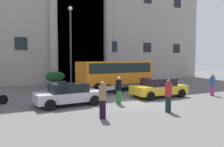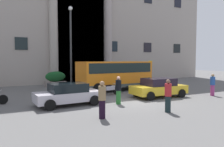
{
  "view_description": "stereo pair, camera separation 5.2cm",
  "coord_description": "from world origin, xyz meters",
  "px_view_note": "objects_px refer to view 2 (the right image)",
  "views": [
    {
      "loc": [
        -7.64,
        -11.9,
        2.78
      ],
      "look_at": [
        0.65,
        4.0,
        1.65
      ],
      "focal_mm": 35.08,
      "sensor_mm": 36.0,
      "label": 1
    },
    {
      "loc": [
        -7.59,
        -11.92,
        2.78
      ],
      "look_at": [
        0.65,
        4.0,
        1.65
      ],
      "focal_mm": 35.08,
      "sensor_mm": 36.0,
      "label": 2
    }
  ],
  "objects_px": {
    "pedestrian_woman_with_bag": "(168,96)",
    "scooter_by_planter": "(109,90)",
    "orange_minibus": "(115,73)",
    "hedge_planter_west": "(111,78)",
    "pedestrian_man_crossing": "(102,100)",
    "bus_stop_sign": "(150,70)",
    "parked_hatchback_near": "(159,87)",
    "pedestrian_woman_dark_dress": "(118,90)",
    "lamppost_plaza_centre": "(71,41)",
    "hedge_planter_far_east": "(55,79)",
    "pedestrian_child_trailing": "(213,85)",
    "parked_compact_extra": "(68,94)"
  },
  "relations": [
    {
      "from": "pedestrian_woman_with_bag",
      "to": "lamppost_plaza_centre",
      "type": "bearing_deg",
      "value": 174.52
    },
    {
      "from": "pedestrian_child_trailing",
      "to": "hedge_planter_west",
      "type": "bearing_deg",
      "value": 74.95
    },
    {
      "from": "hedge_planter_far_east",
      "to": "parked_compact_extra",
      "type": "bearing_deg",
      "value": -98.53
    },
    {
      "from": "pedestrian_woman_with_bag",
      "to": "pedestrian_man_crossing",
      "type": "distance_m",
      "value": 3.65
    },
    {
      "from": "parked_hatchback_near",
      "to": "pedestrian_child_trailing",
      "type": "bearing_deg",
      "value": -17.15
    },
    {
      "from": "hedge_planter_west",
      "to": "pedestrian_man_crossing",
      "type": "height_order",
      "value": "pedestrian_man_crossing"
    },
    {
      "from": "bus_stop_sign",
      "to": "hedge_planter_far_east",
      "type": "bearing_deg",
      "value": 159.94
    },
    {
      "from": "scooter_by_planter",
      "to": "pedestrian_child_trailing",
      "type": "bearing_deg",
      "value": -42.85
    },
    {
      "from": "orange_minibus",
      "to": "pedestrian_child_trailing",
      "type": "distance_m",
      "value": 8.11
    },
    {
      "from": "scooter_by_planter",
      "to": "lamppost_plaza_centre",
      "type": "distance_m",
      "value": 7.04
    },
    {
      "from": "hedge_planter_far_east",
      "to": "scooter_by_planter",
      "type": "xyz_separation_m",
      "value": [
        2.41,
        -7.63,
        -0.3
      ]
    },
    {
      "from": "hedge_planter_far_east",
      "to": "parked_hatchback_near",
      "type": "xyz_separation_m",
      "value": [
        5.34,
        -9.96,
        -0.04
      ]
    },
    {
      "from": "bus_stop_sign",
      "to": "pedestrian_woman_with_bag",
      "type": "height_order",
      "value": "bus_stop_sign"
    },
    {
      "from": "bus_stop_sign",
      "to": "parked_hatchback_near",
      "type": "height_order",
      "value": "bus_stop_sign"
    },
    {
      "from": "hedge_planter_far_east",
      "to": "pedestrian_woman_with_bag",
      "type": "height_order",
      "value": "pedestrian_woman_with_bag"
    },
    {
      "from": "parked_hatchback_near",
      "to": "scooter_by_planter",
      "type": "xyz_separation_m",
      "value": [
        -2.93,
        2.34,
        -0.27
      ]
    },
    {
      "from": "orange_minibus",
      "to": "hedge_planter_far_east",
      "type": "height_order",
      "value": "orange_minibus"
    },
    {
      "from": "parked_hatchback_near",
      "to": "lamppost_plaza_centre",
      "type": "relative_size",
      "value": 0.53
    },
    {
      "from": "pedestrian_man_crossing",
      "to": "orange_minibus",
      "type": "bearing_deg",
      "value": -132.62
    },
    {
      "from": "bus_stop_sign",
      "to": "pedestrian_child_trailing",
      "type": "distance_m",
      "value": 7.95
    },
    {
      "from": "orange_minibus",
      "to": "parked_hatchback_near",
      "type": "xyz_separation_m",
      "value": [
        1.18,
        -4.68,
        -0.85
      ]
    },
    {
      "from": "orange_minibus",
      "to": "parked_hatchback_near",
      "type": "relative_size",
      "value": 1.64
    },
    {
      "from": "parked_hatchback_near",
      "to": "orange_minibus",
      "type": "bearing_deg",
      "value": 106.12
    },
    {
      "from": "orange_minibus",
      "to": "pedestrian_man_crossing",
      "type": "distance_m",
      "value": 9.6
    },
    {
      "from": "pedestrian_woman_with_bag",
      "to": "scooter_by_planter",
      "type": "bearing_deg",
      "value": 169.37
    },
    {
      "from": "orange_minibus",
      "to": "pedestrian_woman_with_bag",
      "type": "height_order",
      "value": "orange_minibus"
    },
    {
      "from": "bus_stop_sign",
      "to": "hedge_planter_far_east",
      "type": "distance_m",
      "value": 10.16
    },
    {
      "from": "parked_compact_extra",
      "to": "scooter_by_planter",
      "type": "xyz_separation_m",
      "value": [
        3.87,
        2.08,
        -0.24
      ]
    },
    {
      "from": "bus_stop_sign",
      "to": "pedestrian_man_crossing",
      "type": "relative_size",
      "value": 1.5
    },
    {
      "from": "bus_stop_sign",
      "to": "pedestrian_man_crossing",
      "type": "distance_m",
      "value": 14.41
    },
    {
      "from": "pedestrian_woman_dark_dress",
      "to": "pedestrian_man_crossing",
      "type": "xyz_separation_m",
      "value": [
        -2.31,
        -2.58,
        0.02
      ]
    },
    {
      "from": "scooter_by_planter",
      "to": "pedestrian_man_crossing",
      "type": "height_order",
      "value": "pedestrian_man_crossing"
    },
    {
      "from": "pedestrian_man_crossing",
      "to": "hedge_planter_west",
      "type": "bearing_deg",
      "value": -129.41
    },
    {
      "from": "bus_stop_sign",
      "to": "parked_hatchback_near",
      "type": "distance_m",
      "value": 7.77
    },
    {
      "from": "scooter_by_planter",
      "to": "hedge_planter_far_east",
      "type": "bearing_deg",
      "value": 92.79
    },
    {
      "from": "orange_minibus",
      "to": "hedge_planter_west",
      "type": "distance_m",
      "value": 5.56
    },
    {
      "from": "pedestrian_woman_dark_dress",
      "to": "lamppost_plaza_centre",
      "type": "relative_size",
      "value": 0.22
    },
    {
      "from": "orange_minibus",
      "to": "pedestrian_woman_dark_dress",
      "type": "xyz_separation_m",
      "value": [
        -2.72,
        -5.56,
        -0.69
      ]
    },
    {
      "from": "parked_hatchback_near",
      "to": "pedestrian_man_crossing",
      "type": "distance_m",
      "value": 7.13
    },
    {
      "from": "pedestrian_man_crossing",
      "to": "parked_hatchback_near",
      "type": "bearing_deg",
      "value": -161.74
    },
    {
      "from": "lamppost_plaza_centre",
      "to": "pedestrian_woman_dark_dress",
      "type": "bearing_deg",
      "value": -87.52
    },
    {
      "from": "bus_stop_sign",
      "to": "pedestrian_man_crossing",
      "type": "xyz_separation_m",
      "value": [
        -10.39,
        -9.96,
        -0.74
      ]
    },
    {
      "from": "parked_hatchback_near",
      "to": "pedestrian_child_trailing",
      "type": "height_order",
      "value": "pedestrian_child_trailing"
    },
    {
      "from": "lamppost_plaza_centre",
      "to": "parked_hatchback_near",
      "type": "bearing_deg",
      "value": -61.46
    },
    {
      "from": "hedge_planter_west",
      "to": "parked_hatchback_near",
      "type": "xyz_separation_m",
      "value": [
        -0.95,
        -9.72,
        0.09
      ]
    },
    {
      "from": "parked_hatchback_near",
      "to": "parked_compact_extra",
      "type": "distance_m",
      "value": 6.8
    },
    {
      "from": "bus_stop_sign",
      "to": "parked_hatchback_near",
      "type": "bearing_deg",
      "value": -122.65
    },
    {
      "from": "parked_hatchback_near",
      "to": "pedestrian_man_crossing",
      "type": "relative_size",
      "value": 2.32
    },
    {
      "from": "hedge_planter_west",
      "to": "parked_compact_extra",
      "type": "distance_m",
      "value": 12.23
    },
    {
      "from": "bus_stop_sign",
      "to": "pedestrian_woman_dark_dress",
      "type": "bearing_deg",
      "value": -137.56
    }
  ]
}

